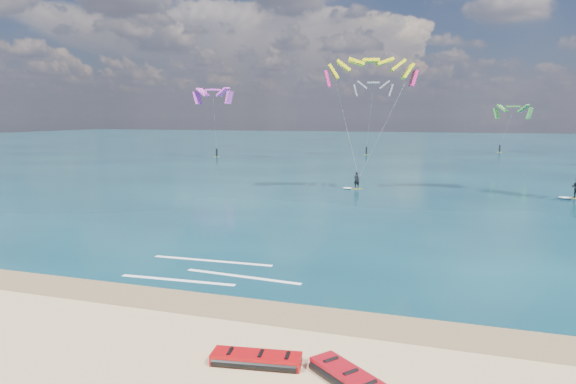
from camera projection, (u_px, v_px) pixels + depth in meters
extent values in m
plane|color=tan|center=(347.00, 181.00, 54.65)|extent=(320.00, 320.00, 0.00)
cube|color=brown|center=(156.00, 297.00, 19.83)|extent=(320.00, 2.40, 0.01)
cube|color=#0A2A39|center=(404.00, 147.00, 114.88)|extent=(320.00, 200.00, 0.04)
cube|color=gold|center=(356.00, 188.00, 48.85)|extent=(1.25, 0.91, 0.05)
imported|color=black|center=(357.00, 180.00, 48.73)|extent=(0.70, 0.64, 1.61)
cylinder|color=black|center=(359.00, 178.00, 48.36)|extent=(0.45, 0.27, 0.04)
cube|color=gold|center=(576.00, 198.00, 43.22)|extent=(1.46, 0.86, 0.06)
cube|color=white|center=(177.00, 280.00, 21.78)|extent=(5.22, 0.52, 0.01)
cube|color=white|center=(243.00, 277.00, 22.26)|extent=(5.45, 0.63, 0.01)
cube|color=white|center=(212.00, 261.00, 24.67)|extent=(6.08, 0.46, 0.01)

